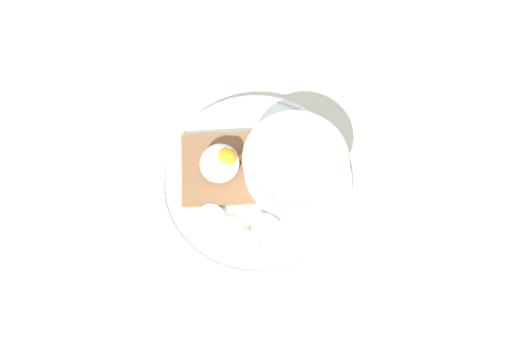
{
  "coord_description": "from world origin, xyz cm",
  "views": [
    {
      "loc": [
        -24.24,
        -7.84,
        72.48
      ],
      "look_at": [
        0.0,
        0.0,
        5.0
      ],
      "focal_mm": 40.0,
      "sensor_mm": 36.0,
      "label": 1
    }
  ],
  "objects_px": {
    "banana_slice_front": "(248,244)",
    "banana_slice_left": "(265,228)",
    "toast_slice": "(220,170)",
    "oatmeal_bowl": "(295,165)",
    "banana_slice_back": "(228,232)",
    "banana_slice_right": "(210,218)",
    "poached_egg": "(221,163)"
  },
  "relations": [
    {
      "from": "oatmeal_bowl",
      "to": "banana_slice_left",
      "type": "relative_size",
      "value": 2.64
    },
    {
      "from": "oatmeal_bowl",
      "to": "banana_slice_front",
      "type": "height_order",
      "value": "oatmeal_bowl"
    },
    {
      "from": "poached_egg",
      "to": "banana_slice_right",
      "type": "height_order",
      "value": "poached_egg"
    },
    {
      "from": "banana_slice_front",
      "to": "banana_slice_left",
      "type": "height_order",
      "value": "banana_slice_left"
    },
    {
      "from": "toast_slice",
      "to": "poached_egg",
      "type": "relative_size",
      "value": 2.11
    },
    {
      "from": "poached_egg",
      "to": "banana_slice_right",
      "type": "distance_m",
      "value": 0.07
    },
    {
      "from": "banana_slice_back",
      "to": "poached_egg",
      "type": "bearing_deg",
      "value": 24.67
    },
    {
      "from": "oatmeal_bowl",
      "to": "toast_slice",
      "type": "distance_m",
      "value": 0.1
    },
    {
      "from": "poached_egg",
      "to": "banana_slice_front",
      "type": "relative_size",
      "value": 1.46
    },
    {
      "from": "toast_slice",
      "to": "banana_slice_right",
      "type": "relative_size",
      "value": 2.88
    },
    {
      "from": "toast_slice",
      "to": "oatmeal_bowl",
      "type": "bearing_deg",
      "value": -73.8
    },
    {
      "from": "oatmeal_bowl",
      "to": "toast_slice",
      "type": "height_order",
      "value": "oatmeal_bowl"
    },
    {
      "from": "oatmeal_bowl",
      "to": "toast_slice",
      "type": "xyz_separation_m",
      "value": [
        -0.03,
        0.09,
        -0.02
      ]
    },
    {
      "from": "oatmeal_bowl",
      "to": "banana_slice_left",
      "type": "distance_m",
      "value": 0.09
    },
    {
      "from": "oatmeal_bowl",
      "to": "banana_slice_back",
      "type": "xyz_separation_m",
      "value": [
        -0.1,
        0.05,
        -0.02
      ]
    },
    {
      "from": "banana_slice_right",
      "to": "toast_slice",
      "type": "bearing_deg",
      "value": 8.47
    },
    {
      "from": "banana_slice_front",
      "to": "banana_slice_back",
      "type": "height_order",
      "value": "banana_slice_front"
    },
    {
      "from": "oatmeal_bowl",
      "to": "toast_slice",
      "type": "bearing_deg",
      "value": 106.2
    },
    {
      "from": "banana_slice_front",
      "to": "banana_slice_right",
      "type": "distance_m",
      "value": 0.06
    },
    {
      "from": "oatmeal_bowl",
      "to": "banana_slice_right",
      "type": "xyz_separation_m",
      "value": [
        -0.09,
        0.08,
        -0.02
      ]
    },
    {
      "from": "banana_slice_left",
      "to": "banana_slice_right",
      "type": "relative_size",
      "value": 1.11
    },
    {
      "from": "poached_egg",
      "to": "banana_slice_left",
      "type": "relative_size",
      "value": 1.24
    },
    {
      "from": "toast_slice",
      "to": "banana_slice_left",
      "type": "distance_m",
      "value": 0.1
    },
    {
      "from": "toast_slice",
      "to": "banana_slice_front",
      "type": "bearing_deg",
      "value": -141.97
    },
    {
      "from": "banana_slice_right",
      "to": "banana_slice_left",
      "type": "bearing_deg",
      "value": -83.06
    },
    {
      "from": "toast_slice",
      "to": "banana_slice_front",
      "type": "height_order",
      "value": "banana_slice_front"
    },
    {
      "from": "oatmeal_bowl",
      "to": "banana_slice_front",
      "type": "relative_size",
      "value": 3.12
    },
    {
      "from": "banana_slice_front",
      "to": "banana_slice_left",
      "type": "distance_m",
      "value": 0.03
    },
    {
      "from": "banana_slice_front",
      "to": "banana_slice_left",
      "type": "bearing_deg",
      "value": -28.8
    },
    {
      "from": "oatmeal_bowl",
      "to": "banana_slice_back",
      "type": "relative_size",
      "value": 2.66
    },
    {
      "from": "oatmeal_bowl",
      "to": "banana_slice_right",
      "type": "bearing_deg",
      "value": 138.61
    },
    {
      "from": "banana_slice_back",
      "to": "banana_slice_left",
      "type": "bearing_deg",
      "value": -66.14
    }
  ]
}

